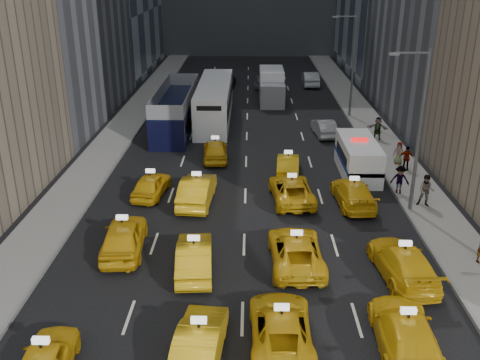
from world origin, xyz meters
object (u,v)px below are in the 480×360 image
object	(u,v)px
nypd_van	(358,158)
city_bus	(215,102)
box_truck	(272,86)
double_decker	(176,109)

from	to	relation	value
nypd_van	city_bus	size ratio (longest dim) A/B	0.45
nypd_van	box_truck	xyz separation A→B (m)	(-4.98, 19.97, 0.43)
city_bus	double_decker	bearing A→B (deg)	-142.81
city_bus	box_truck	bearing A→B (deg)	48.85
double_decker	box_truck	world-z (taller)	double_decker
city_bus	box_truck	world-z (taller)	city_bus
nypd_van	box_truck	bearing A→B (deg)	98.69
double_decker	box_truck	bearing A→B (deg)	50.96
nypd_van	double_decker	bearing A→B (deg)	137.29
nypd_van	city_bus	bearing A→B (deg)	123.24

